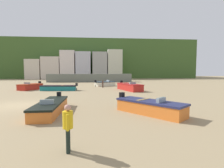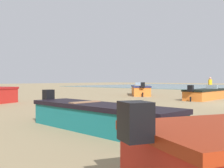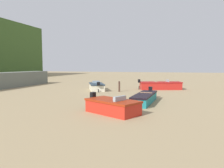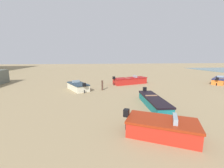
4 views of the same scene
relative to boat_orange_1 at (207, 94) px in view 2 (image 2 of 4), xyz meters
The scene contains 4 objects.
boat_orange_1 is the anchor object (origin of this frame).
boat_orange_2 6.45m from the boat_orange_1, ahead, with size 4.01×4.41×1.17m.
boat_teal_5 13.59m from the boat_orange_1, 99.93° to the left, with size 5.24×1.60×1.05m.
beach_walker_foreground 6.18m from the boat_orange_1, 70.64° to the right, with size 0.38×0.54×1.62m.
Camera 2 is at (-4.23, 15.92, 1.40)m, focal length 43.15 mm.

